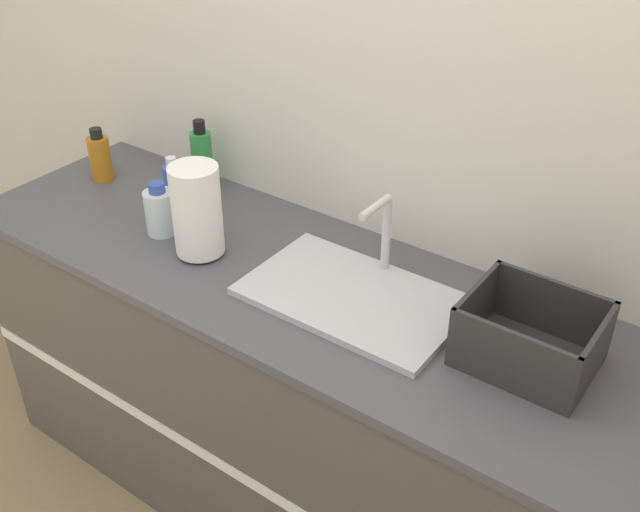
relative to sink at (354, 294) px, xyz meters
The scene contains 9 objects.
wall_back 0.51m from the sink, 112.24° to the left, with size 4.62×0.06×2.60m.
counter_cabinet 0.51m from the sink, behind, with size 2.25×0.67×0.94m.
sink is the anchor object (origin of this frame).
paper_towel_roll 0.50m from the sink, behind, with size 0.14×0.14×0.27m.
dish_rack 0.47m from the sink, ahead, with size 0.30×0.25×0.16m.
bottle_clear 0.66m from the sink, behind, with size 0.09×0.09×0.17m.
bottle_green 0.80m from the sink, 162.80° to the left, with size 0.07×0.07×0.24m.
bottle_amber 1.08m from the sink, behind, with size 0.07×0.07×0.18m.
bottle_blue 0.75m from the sink, behind, with size 0.06×0.06×0.17m.
Camera 1 is at (1.00, -1.02, 2.10)m, focal length 42.00 mm.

